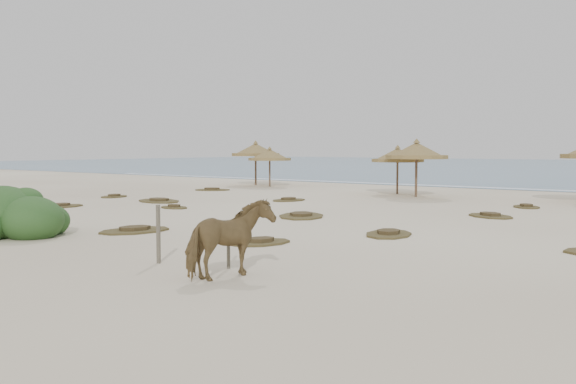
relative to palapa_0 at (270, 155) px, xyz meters
The scene contains 23 objects.
ground 21.99m from the palapa_0, 59.19° to the right, with size 160.00×160.00×0.00m, color beige.
foam_line 13.48m from the palapa_0, 32.70° to the left, with size 70.00×0.60×0.01m, color white.
palapa_0 is the anchor object (origin of this frame).
palapa_1 1.95m from the palapa_0, 158.83° to the left, with size 3.69×3.69×3.03m.
palapa_2 9.77m from the palapa_0, ahead, with size 3.17×3.17×2.70m.
palapa_3 11.73m from the palapa_0, 10.65° to the right, with size 4.26×4.26×3.02m.
horse 29.38m from the palapa_0, 52.30° to the right, with size 0.83×1.82×1.54m, color olive.
fence_post_near 27.82m from the palapa_0, 55.85° to the right, with size 0.10×0.10×1.30m, color #665E4D.
fence_post_far 28.41m from the palapa_0, 52.53° to the right, with size 0.08×0.08×1.03m, color #665E4D.
bush 24.37m from the palapa_0, 69.25° to the right, with size 3.76×3.31×1.68m.
scrub_0 16.87m from the palapa_0, 83.38° to the right, with size 1.44×2.17×0.16m.
scrub_1 12.78m from the palapa_0, 75.26° to the right, with size 3.08×2.48×0.16m.
scrub_2 15.45m from the palapa_0, 66.01° to the right, with size 1.57×1.15×0.16m.
scrub_3 18.45m from the palapa_0, 47.11° to the right, with size 2.73×3.03×0.16m.
scrub_4 23.67m from the palapa_0, 42.32° to the right, with size 1.86×2.32×0.16m.
scrub_6 5.36m from the palapa_0, 94.23° to the right, with size 2.52×2.34×0.16m.
scrub_7 20.32m from the palapa_0, 27.05° to the right, with size 2.39×2.20×0.16m.
scrub_8 11.98m from the palapa_0, 93.32° to the right, with size 1.69×2.04×0.16m.
scrub_9 22.75m from the palapa_0, 61.22° to the right, with size 1.88×2.51×0.16m.
scrub_10 18.62m from the palapa_0, 14.69° to the right, with size 1.74×1.91×0.16m.
scrub_11 21.90m from the palapa_0, 74.95° to the right, with size 1.36×1.98×0.16m.
scrub_12 24.93m from the palapa_0, 51.31° to the right, with size 1.57×1.98×0.16m.
scrub_13 11.39m from the palapa_0, 46.10° to the right, with size 1.43×2.02×0.16m.
Camera 1 is at (15.22, -13.56, 2.56)m, focal length 40.00 mm.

